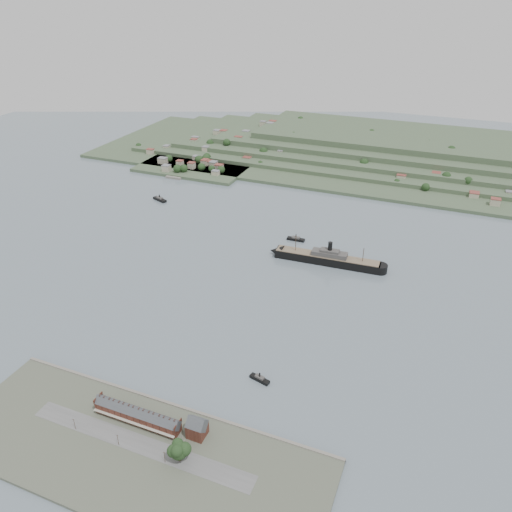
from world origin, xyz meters
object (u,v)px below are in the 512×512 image
at_px(gabled_building, 197,427).
at_px(tugboat, 260,379).
at_px(terrace_row, 137,415).
at_px(fig_tree, 179,450).
at_px(steamship, 324,258).

bearing_deg(gabled_building, tugboat, 74.64).
height_order(terrace_row, fig_tree, fig_tree).
xyz_separation_m(gabled_building, steamship, (12.54, 224.23, -3.29)).
height_order(gabled_building, steamship, steamship).
xyz_separation_m(terrace_row, gabled_building, (37.50, 4.02, 1.34)).
bearing_deg(terrace_row, steamship, 77.63).
relative_size(terrace_row, fig_tree, 3.97).
xyz_separation_m(gabled_building, tugboat, (15.55, 56.61, -6.63)).
height_order(gabled_building, fig_tree, gabled_building).
bearing_deg(fig_tree, steamship, 86.97).
height_order(terrace_row, tugboat, terrace_row).
bearing_deg(tugboat, terrace_row, -131.18).
bearing_deg(steamship, tugboat, -88.97).
xyz_separation_m(steamship, fig_tree, (-12.92, -243.70, 5.66)).
distance_m(terrace_row, steamship, 233.68).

